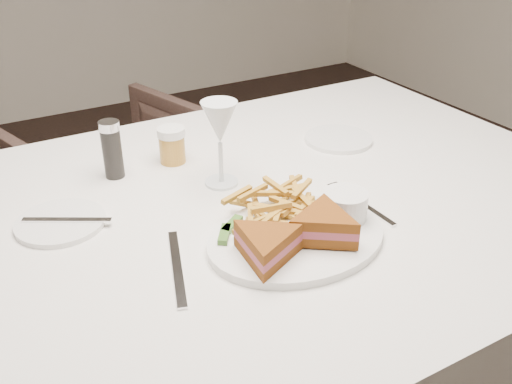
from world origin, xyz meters
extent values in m
cube|color=silver|center=(0.10, -0.18, 0.38)|extent=(1.49, 1.00, 0.75)
imported|color=#47322B|center=(0.12, 0.77, 0.33)|extent=(0.78, 0.75, 0.65)
ellipsoid|color=white|center=(0.11, -0.34, 0.76)|extent=(0.32, 0.25, 0.01)
cube|color=silver|center=(-0.09, -0.31, 0.75)|extent=(0.08, 0.20, 0.00)
cylinder|color=white|center=(-0.22, -0.08, 0.76)|extent=(0.16, 0.16, 0.01)
cylinder|color=white|center=(0.44, -0.03, 0.76)|extent=(0.16, 0.16, 0.01)
cylinder|color=black|center=(-0.08, 0.05, 0.81)|extent=(0.04, 0.04, 0.12)
cylinder|color=#AF7A2A|center=(0.05, 0.06, 0.79)|extent=(0.06, 0.06, 0.08)
cube|color=#3B6824|center=(0.03, -0.27, 0.77)|extent=(0.05, 0.04, 0.01)
cube|color=#3B6824|center=(0.01, -0.29, 0.77)|extent=(0.04, 0.05, 0.01)
cylinder|color=white|center=(0.22, -0.34, 0.79)|extent=(0.08, 0.08, 0.05)
camera|label=1|loc=(-0.35, -1.01, 1.30)|focal=40.00mm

